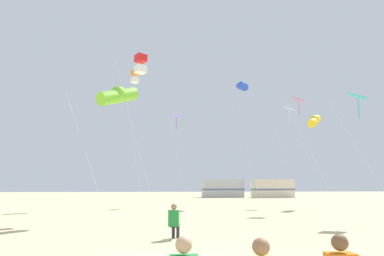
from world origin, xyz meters
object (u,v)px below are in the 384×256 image
object	(u,v)px
rv_van_silver	(223,189)
kite_tube_gold	(314,121)
kite_diamond_rainbow	(299,103)
kite_diamond_cyan	(358,100)
kite_tube_blue	(242,86)
kite_flyer_standing	(174,220)
kite_diamond_white	(289,112)
kite_box_orange	(135,77)
kite_tube_lime	(118,95)
kite_diamond_violet	(176,119)
rv_van_cream	(272,189)
kite_box_scarlet	(141,64)

from	to	relation	value
rv_van_silver	kite_tube_gold	bearing A→B (deg)	-84.06
kite_diamond_rainbow	kite_diamond_cyan	bearing A→B (deg)	-89.66
kite_tube_gold	kite_tube_blue	distance (m)	7.70
kite_flyer_standing	kite_diamond_white	bearing A→B (deg)	-109.04
kite_box_orange	kite_diamond_cyan	distance (m)	18.93
kite_tube_lime	kite_tube_blue	world-z (taller)	kite_tube_blue
kite_diamond_cyan	kite_box_orange	bearing A→B (deg)	133.10
kite_tube_lime	kite_diamond_cyan	distance (m)	12.52
kite_diamond_violet	kite_diamond_cyan	distance (m)	16.90
kite_tube_blue	kite_diamond_cyan	world-z (taller)	kite_tube_blue
kite_tube_gold	rv_van_cream	world-z (taller)	kite_tube_gold
kite_diamond_rainbow	kite_tube_gold	xyz separation A→B (m)	(3.22, 4.16, -0.42)
kite_flyer_standing	kite_box_scarlet	world-z (taller)	kite_box_scarlet
kite_flyer_standing	kite_diamond_white	size ratio (longest dim) A/B	0.13
kite_diamond_rainbow	kite_box_scarlet	bearing A→B (deg)	-164.59
kite_box_scarlet	rv_van_cream	xyz separation A→B (m)	(19.41, 31.44, -7.68)
kite_diamond_rainbow	kite_diamond_white	size ratio (longest dim) A/B	0.90
rv_van_cream	kite_diamond_cyan	bearing A→B (deg)	-107.01
kite_diamond_cyan	kite_diamond_rainbow	bearing A→B (deg)	90.34
kite_tube_blue	kite_tube_lime	bearing A→B (deg)	-127.21
kite_tube_lime	rv_van_cream	size ratio (longest dim) A/B	1.07
kite_diamond_white	rv_van_cream	bearing A→B (deg)	74.56
kite_tube_lime	kite_tube_blue	bearing A→B (deg)	52.79
kite_tube_lime	rv_van_silver	world-z (taller)	kite_tube_lime
kite_box_scarlet	rv_van_cream	size ratio (longest dim) A/B	1.46
kite_diamond_rainbow	kite_diamond_white	bearing A→B (deg)	73.32
kite_box_orange	kite_tube_lime	world-z (taller)	kite_box_orange
kite_diamond_violet	kite_box_scarlet	distance (m)	11.23
kite_diamond_rainbow	kite_diamond_cyan	xyz separation A→B (m)	(0.04, -6.85, -1.57)
kite_flyer_standing	kite_tube_blue	size ratio (longest dim) A/B	0.10
kite_flyer_standing	kite_diamond_rainbow	size ratio (longest dim) A/B	0.14
kite_tube_blue	rv_van_cream	world-z (taller)	kite_tube_blue
kite_diamond_violet	kite_box_scarlet	world-z (taller)	kite_box_scarlet
kite_diamond_rainbow	kite_flyer_standing	bearing A→B (deg)	-131.39
kite_flyer_standing	kite_diamond_rainbow	xyz separation A→B (m)	(9.80, 11.12, 7.14)
kite_tube_blue	rv_van_cream	size ratio (longest dim) A/B	1.84
kite_diamond_violet	kite_box_scarlet	size ratio (longest dim) A/B	0.87
kite_diamond_white	rv_van_cream	distance (m)	23.72
kite_box_orange	rv_van_cream	bearing A→B (deg)	47.06
kite_tube_lime	kite_tube_blue	xyz separation A→B (m)	(10.36, 13.64, 5.06)
kite_diamond_rainbow	kite_box_scarlet	distance (m)	11.95
kite_diamond_rainbow	kite_tube_lime	distance (m)	13.74
kite_diamond_white	rv_van_cream	world-z (taller)	kite_diamond_white
kite_diamond_rainbow	kite_tube_gold	size ratio (longest dim) A/B	1.03
kite_box_scarlet	kite_tube_gold	bearing A→B (deg)	26.50
kite_box_orange	kite_tube_blue	size ratio (longest dim) A/B	1.00
kite_box_orange	kite_diamond_white	size ratio (longest dim) A/B	1.32
kite_diamond_rainbow	kite_diamond_white	xyz separation A→B (m)	(1.95, 6.50, 0.84)
kite_box_orange	rv_van_silver	size ratio (longest dim) A/B	1.87
kite_diamond_rainbow	kite_tube_gold	world-z (taller)	kite_diamond_rainbow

